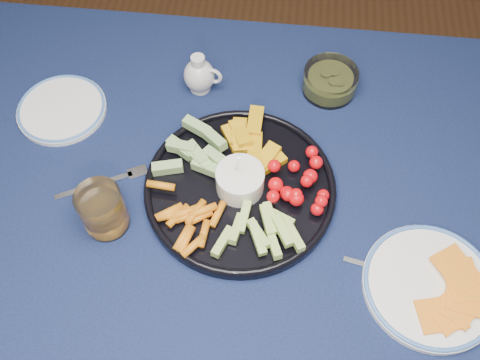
# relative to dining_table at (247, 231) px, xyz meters

# --- Properties ---
(dining_table) EXTENTS (1.67, 1.07, 0.75)m
(dining_table) POSITION_rel_dining_table_xyz_m (0.00, 0.00, 0.00)
(dining_table) COLOR #4B2719
(dining_table) RESTS_ON ground
(crudite_platter) EXTENTS (0.38, 0.38, 0.12)m
(crudite_platter) POSITION_rel_dining_table_xyz_m (-0.02, 0.04, 0.11)
(crudite_platter) COLOR black
(crudite_platter) RESTS_ON dining_table
(creamer_pitcher) EXTENTS (0.09, 0.07, 0.10)m
(creamer_pitcher) POSITION_rel_dining_table_xyz_m (-0.14, 0.30, 0.13)
(creamer_pitcher) COLOR silver
(creamer_pitcher) RESTS_ON dining_table
(pickle_bowl) EXTENTS (0.12, 0.12, 0.06)m
(pickle_bowl) POSITION_rel_dining_table_xyz_m (0.15, 0.33, 0.11)
(pickle_bowl) COLOR silver
(pickle_bowl) RESTS_ON dining_table
(cheese_plate) EXTENTS (0.24, 0.24, 0.03)m
(cheese_plate) POSITION_rel_dining_table_xyz_m (0.34, -0.12, 0.10)
(cheese_plate) COLOR white
(cheese_plate) RESTS_ON dining_table
(juice_tumbler) EXTENTS (0.09, 0.09, 0.10)m
(juice_tumbler) POSITION_rel_dining_table_xyz_m (-0.26, -0.06, 0.13)
(juice_tumbler) COLOR silver
(juice_tumbler) RESTS_ON dining_table
(fork_left) EXTENTS (0.18, 0.10, 0.00)m
(fork_left) POSITION_rel_dining_table_xyz_m (-0.28, 0.04, 0.09)
(fork_left) COLOR silver
(fork_left) RESTS_ON dining_table
(fork_right) EXTENTS (0.16, 0.05, 0.00)m
(fork_right) POSITION_rel_dining_table_xyz_m (0.28, -0.10, 0.09)
(fork_right) COLOR silver
(fork_right) RESTS_ON dining_table
(side_plate_extra) EXTENTS (0.19, 0.19, 0.02)m
(side_plate_extra) POSITION_rel_dining_table_xyz_m (-0.43, 0.20, 0.10)
(side_plate_extra) COLOR white
(side_plate_extra) RESTS_ON dining_table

